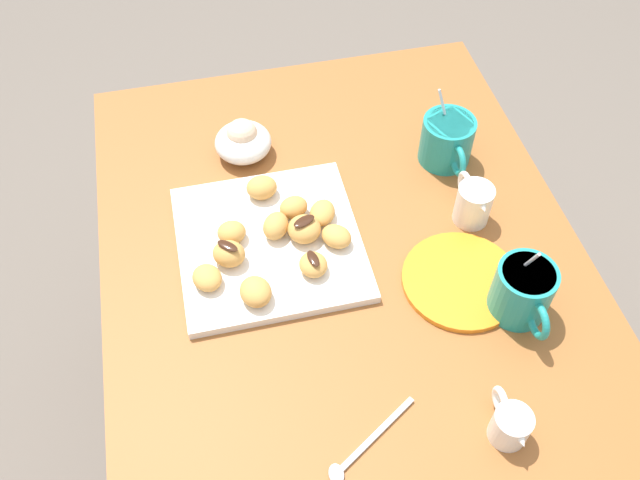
# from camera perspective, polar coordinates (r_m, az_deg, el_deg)

# --- Properties ---
(ground_plane) EXTENTS (8.00, 8.00, 0.00)m
(ground_plane) POSITION_cam_1_polar(r_m,az_deg,el_deg) (1.75, 1.25, -15.45)
(ground_plane) COLOR #665B51
(dining_table) EXTENTS (0.98, 0.78, 0.73)m
(dining_table) POSITION_cam_1_polar(r_m,az_deg,el_deg) (1.22, 1.73, -4.80)
(dining_table) COLOR #935628
(dining_table) RESTS_ON ground_plane
(pastry_plate_square) EXTENTS (0.30, 0.30, 0.02)m
(pastry_plate_square) POSITION_cam_1_polar(r_m,az_deg,el_deg) (1.11, -4.28, -0.25)
(pastry_plate_square) COLOR white
(pastry_plate_square) RESTS_ON dining_table
(coffee_mug_teal_left) EXTENTS (0.13, 0.09, 0.13)m
(coffee_mug_teal_left) POSITION_cam_1_polar(r_m,az_deg,el_deg) (1.24, 10.68, 8.31)
(coffee_mug_teal_left) COLOR teal
(coffee_mug_teal_left) RESTS_ON dining_table
(coffee_mug_teal_right) EXTENTS (0.13, 0.09, 0.14)m
(coffee_mug_teal_right) POSITION_cam_1_polar(r_m,az_deg,el_deg) (1.05, 16.73, -4.11)
(coffee_mug_teal_right) COLOR teal
(coffee_mug_teal_right) RESTS_ON dining_table
(cream_pitcher_white) EXTENTS (0.10, 0.06, 0.07)m
(cream_pitcher_white) POSITION_cam_1_polar(r_m,az_deg,el_deg) (1.15, 12.78, 3.14)
(cream_pitcher_white) COLOR white
(cream_pitcher_white) RESTS_ON dining_table
(ice_cream_bowl) EXTENTS (0.10, 0.10, 0.08)m
(ice_cream_bowl) POSITION_cam_1_polar(r_m,az_deg,el_deg) (1.24, -6.51, 8.33)
(ice_cream_bowl) COLOR white
(ice_cream_bowl) RESTS_ON dining_table
(chocolate_sauce_pitcher) EXTENTS (0.09, 0.05, 0.06)m
(chocolate_sauce_pitcher) POSITION_cam_1_polar(r_m,az_deg,el_deg) (0.96, 15.75, -14.71)
(chocolate_sauce_pitcher) COLOR white
(chocolate_sauce_pitcher) RESTS_ON dining_table
(saucer_orange_left) EXTENTS (0.19, 0.19, 0.01)m
(saucer_orange_left) POSITION_cam_1_polar(r_m,az_deg,el_deg) (1.09, 11.79, -3.35)
(saucer_orange_left) COLOR orange
(saucer_orange_left) RESTS_ON dining_table
(loose_spoon_near_saucer) EXTENTS (0.10, 0.14, 0.01)m
(loose_spoon_near_saucer) POSITION_cam_1_polar(r_m,az_deg,el_deg) (0.94, 3.54, -17.15)
(loose_spoon_near_saucer) COLOR silver
(loose_spoon_near_saucer) RESTS_ON dining_table
(beignet_0) EXTENTS (0.07, 0.06, 0.03)m
(beignet_0) POSITION_cam_1_polar(r_m,az_deg,el_deg) (1.12, 0.20, 2.31)
(beignet_0) COLOR #D19347
(beignet_0) RESTS_ON pastry_plate_square
(beignet_1) EXTENTS (0.07, 0.07, 0.04)m
(beignet_1) POSITION_cam_1_polar(r_m,az_deg,el_deg) (1.07, -7.68, -1.16)
(beignet_1) COLOR #D19347
(beignet_1) RESTS_ON pastry_plate_square
(chocolate_drizzle_1) EXTENTS (0.04, 0.04, 0.00)m
(chocolate_drizzle_1) POSITION_cam_1_polar(r_m,az_deg,el_deg) (1.05, -7.80, -0.48)
(chocolate_drizzle_1) COLOR #381E11
(chocolate_drizzle_1) RESTS_ON beignet_1
(beignet_2) EXTENTS (0.06, 0.06, 0.03)m
(beignet_2) POSITION_cam_1_polar(r_m,az_deg,el_deg) (1.05, -9.49, -3.15)
(beignet_2) COLOR #D19347
(beignet_2) RESTS_ON pastry_plate_square
(beignet_3) EXTENTS (0.05, 0.05, 0.04)m
(beignet_3) POSITION_cam_1_polar(r_m,az_deg,el_deg) (1.16, -4.93, 4.43)
(beignet_3) COLOR #D19347
(beignet_3) RESTS_ON pastry_plate_square
(beignet_4) EXTENTS (0.05, 0.05, 0.03)m
(beignet_4) POSITION_cam_1_polar(r_m,az_deg,el_deg) (1.05, -0.57, -2.09)
(beignet_4) COLOR #D19347
(beignet_4) RESTS_ON pastry_plate_square
(chocolate_drizzle_4) EXTENTS (0.04, 0.02, 0.00)m
(chocolate_drizzle_4) POSITION_cam_1_polar(r_m,az_deg,el_deg) (1.04, -0.58, -1.57)
(chocolate_drizzle_4) COLOR #381E11
(chocolate_drizzle_4) RESTS_ON beignet_4
(beignet_5) EXTENTS (0.07, 0.07, 0.04)m
(beignet_5) POSITION_cam_1_polar(r_m,az_deg,el_deg) (1.09, -1.33, 0.93)
(beignet_5) COLOR #D19347
(beignet_5) RESTS_ON pastry_plate_square
(chocolate_drizzle_5) EXTENTS (0.03, 0.04, 0.00)m
(chocolate_drizzle_5) POSITION_cam_1_polar(r_m,az_deg,el_deg) (1.08, -1.35, 1.60)
(chocolate_drizzle_5) COLOR #381E11
(chocolate_drizzle_5) RESTS_ON beignet_5
(beignet_6) EXTENTS (0.05, 0.06, 0.03)m
(beignet_6) POSITION_cam_1_polar(r_m,az_deg,el_deg) (1.13, -2.24, 2.77)
(beignet_6) COLOR #D19347
(beignet_6) RESTS_ON pastry_plate_square
(beignet_7) EXTENTS (0.06, 0.06, 0.03)m
(beignet_7) POSITION_cam_1_polar(r_m,az_deg,el_deg) (1.03, -5.44, -4.36)
(beignet_7) COLOR #D19347
(beignet_7) RESTS_ON pastry_plate_square
(beignet_8) EXTENTS (0.04, 0.05, 0.03)m
(beignet_8) POSITION_cam_1_polar(r_m,az_deg,el_deg) (1.10, -7.46, 0.64)
(beignet_8) COLOR #D19347
(beignet_8) RESTS_ON pastry_plate_square
(beignet_9) EXTENTS (0.07, 0.06, 0.04)m
(beignet_9) POSITION_cam_1_polar(r_m,az_deg,el_deg) (1.10, -3.75, 1.20)
(beignet_9) COLOR #D19347
(beignet_9) RESTS_ON pastry_plate_square
(beignet_10) EXTENTS (0.07, 0.07, 0.03)m
(beignet_10) POSITION_cam_1_polar(r_m,az_deg,el_deg) (1.09, 1.39, 0.30)
(beignet_10) COLOR #D19347
(beignet_10) RESTS_ON pastry_plate_square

